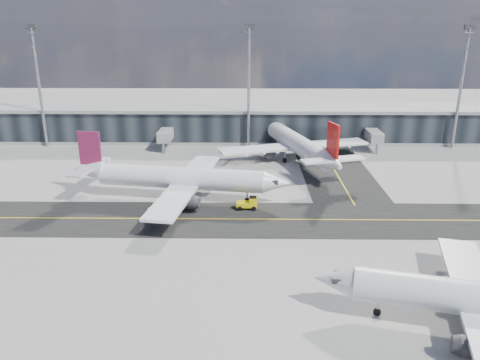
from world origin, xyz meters
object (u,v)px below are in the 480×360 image
Objects in this scene: airliner_redtail at (297,144)px; baggage_tug at (249,203)px; airliner_af at (178,178)px; service_van at (316,159)px.

baggage_tug is (-10.78, -27.79, -2.88)m from airliner_redtail.
service_van is (27.19, 22.33, -3.12)m from airliner_af.
airliner_redtail reaches higher than airliner_af.
baggage_tug is 0.71× the size of service_van.
service_van is at bearing 137.78° from airliner_af.
airliner_af reaches higher than baggage_tug.
service_van is (4.08, -0.74, -3.28)m from airliner_redtail.
airliner_redtail is 5.29m from service_van.
airliner_af is 13.47m from baggage_tug.
airliner_redtail reaches higher than baggage_tug.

